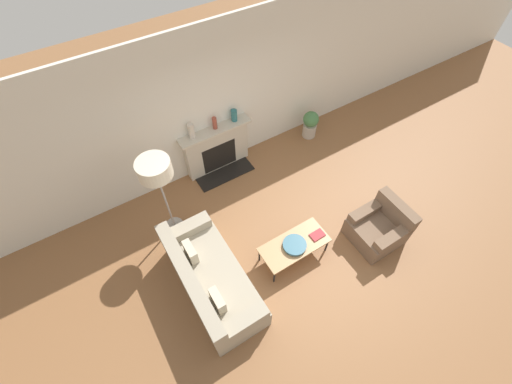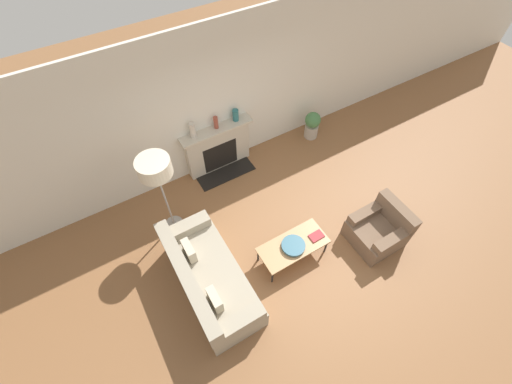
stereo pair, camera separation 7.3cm
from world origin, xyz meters
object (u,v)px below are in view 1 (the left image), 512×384
object	(u,v)px
fireplace	(217,149)
coffee_table	(294,245)
mantel_vase_center_left	(215,123)
mantel_vase_left	(191,131)
mantel_vase_center_right	(234,115)
floor_lamp	(155,172)
potted_plant	(310,124)
bowl	(295,245)
book	(317,235)
couch	(210,280)
armchair_near	(379,227)

from	to	relation	value
fireplace	coffee_table	world-z (taller)	fireplace
mantel_vase_center_left	fireplace	bearing A→B (deg)	-149.00
mantel_vase_left	mantel_vase_center_right	xyz separation A→B (m)	(0.86, 0.00, -0.03)
floor_lamp	potted_plant	world-z (taller)	floor_lamp
bowl	book	size ratio (longest dim) A/B	1.62
fireplace	book	distance (m)	2.56
coffee_table	bowl	xyz separation A→B (m)	(-0.02, -0.03, 0.07)
couch	coffee_table	world-z (taller)	couch
floor_lamp	book	bearing A→B (deg)	-41.58
bowl	floor_lamp	xyz separation A→B (m)	(-1.45, 1.63, 1.06)
bowl	mantel_vase_center_right	world-z (taller)	mantel_vase_center_right
couch	mantel_vase_center_right	size ratio (longest dim) A/B	8.45
bowl	floor_lamp	distance (m)	2.43
armchair_near	potted_plant	bearing A→B (deg)	168.45
coffee_table	potted_plant	xyz separation A→B (m)	(2.00, 2.20, -0.02)
book	floor_lamp	size ratio (longest dim) A/B	0.14
coffee_table	mantel_vase_center_right	distance (m)	2.60
mantel_vase_center_left	mantel_vase_center_right	world-z (taller)	mantel_vase_center_left
fireplace	couch	bearing A→B (deg)	-120.65
fireplace	mantel_vase_left	size ratio (longest dim) A/B	4.70
mantel_vase_left	mantel_vase_center_right	bearing A→B (deg)	0.00
couch	potted_plant	xyz separation A→B (m)	(3.43, 1.99, 0.02)
mantel_vase_center_right	book	bearing A→B (deg)	-87.94
fireplace	bowl	distance (m)	2.47
book	floor_lamp	bearing A→B (deg)	137.60
armchair_near	bowl	distance (m)	1.55
floor_lamp	mantel_vase_left	world-z (taller)	floor_lamp
fireplace	coffee_table	xyz separation A→B (m)	(0.11, -2.45, -0.14)
book	floor_lamp	world-z (taller)	floor_lamp
armchair_near	mantel_vase_left	size ratio (longest dim) A/B	2.74
armchair_near	mantel_vase_left	distance (m)	3.65
fireplace	floor_lamp	world-z (taller)	floor_lamp
potted_plant	mantel_vase_center_right	bearing A→B (deg)	171.12
book	mantel_vase_left	distance (m)	2.80
coffee_table	book	xyz separation A→B (m)	(0.41, -0.06, 0.04)
floor_lamp	couch	bearing A→B (deg)	-88.49
bowl	book	bearing A→B (deg)	-4.91
floor_lamp	mantel_vase_center_left	size ratio (longest dim) A/B	7.03
couch	floor_lamp	world-z (taller)	floor_lamp
mantel_vase_center_left	bowl	bearing A→B (deg)	-88.62
fireplace	floor_lamp	size ratio (longest dim) A/B	0.83
fireplace	couch	size ratio (longest dim) A/B	0.72
couch	mantel_vase_left	xyz separation A→B (m)	(0.89, 2.25, 0.84)
mantel_vase_center_left	potted_plant	xyz separation A→B (m)	(2.08, -0.26, -0.80)
potted_plant	book	bearing A→B (deg)	-125.08
mantel_vase_center_right	fireplace	bearing A→B (deg)	-177.92
fireplace	bowl	xyz separation A→B (m)	(0.09, -2.47, -0.07)
potted_plant	coffee_table	bearing A→B (deg)	-132.30
bowl	mantel_vase_center_left	xyz separation A→B (m)	(-0.06, 2.49, 0.71)
coffee_table	book	bearing A→B (deg)	-8.86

